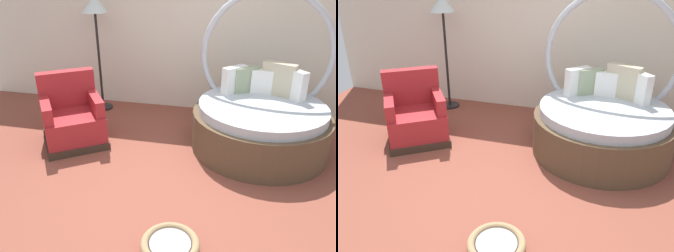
% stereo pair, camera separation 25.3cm
% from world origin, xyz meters
% --- Properties ---
extents(ground_plane, '(8.00, 8.00, 0.02)m').
position_xyz_m(ground_plane, '(0.00, 0.00, -0.01)').
color(ground_plane, brown).
extents(back_wall, '(8.00, 0.12, 2.63)m').
position_xyz_m(back_wall, '(0.00, 2.49, 1.31)').
color(back_wall, silver).
rests_on(back_wall, ground_plane).
extents(round_daybed, '(1.76, 1.76, 2.01)m').
position_xyz_m(round_daybed, '(0.90, 1.28, 0.42)').
color(round_daybed, brown).
rests_on(round_daybed, ground_plane).
extents(red_armchair, '(1.11, 1.11, 0.94)m').
position_xyz_m(red_armchair, '(-1.60, 0.86, 0.33)').
color(red_armchair, '#38281E').
rests_on(red_armchair, ground_plane).
extents(pet_basket, '(0.51, 0.51, 0.13)m').
position_xyz_m(pet_basket, '(0.15, -0.84, 0.07)').
color(pet_basket, '#9E7F56').
rests_on(pet_basket, ground_plane).
extents(floor_lamp, '(0.40, 0.40, 1.82)m').
position_xyz_m(floor_lamp, '(-1.68, 2.08, 1.53)').
color(floor_lamp, black).
rests_on(floor_lamp, ground_plane).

